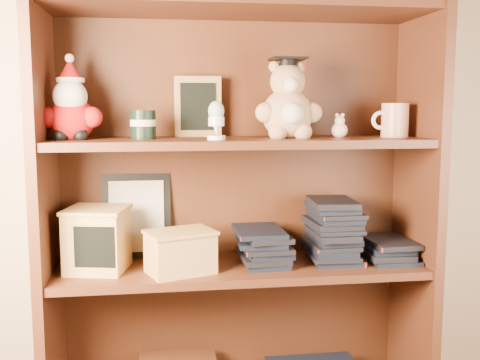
# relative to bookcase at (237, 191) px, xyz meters

# --- Properties ---
(bookcase) EXTENTS (1.20, 0.35, 1.60)m
(bookcase) POSITION_rel_bookcase_xyz_m (0.00, 0.00, 0.00)
(bookcase) COLOR #512817
(bookcase) RESTS_ON ground
(shelf_lower) EXTENTS (1.14, 0.33, 0.02)m
(shelf_lower) POSITION_rel_bookcase_xyz_m (0.00, -0.05, -0.24)
(shelf_lower) COLOR #512817
(shelf_lower) RESTS_ON ground
(shelf_upper) EXTENTS (1.14, 0.33, 0.02)m
(shelf_upper) POSITION_rel_bookcase_xyz_m (0.00, -0.05, 0.16)
(shelf_upper) COLOR #512817
(shelf_upper) RESTS_ON ground
(santa_plush) EXTENTS (0.18, 0.13, 0.26)m
(santa_plush) POSITION_rel_bookcase_xyz_m (-0.50, -0.06, 0.26)
(santa_plush) COLOR #A50F0F
(santa_plush) RESTS_ON shelf_upper
(teachers_tin) EXTENTS (0.08, 0.08, 0.09)m
(teachers_tin) POSITION_rel_bookcase_xyz_m (-0.29, -0.05, 0.21)
(teachers_tin) COLOR black
(teachers_tin) RESTS_ON shelf_upper
(chalkboard_plaque) EXTENTS (0.15, 0.08, 0.19)m
(chalkboard_plaque) POSITION_rel_bookcase_xyz_m (-0.12, 0.06, 0.26)
(chalkboard_plaque) COLOR #9E7547
(chalkboard_plaque) RESTS_ON shelf_upper
(egg_cup) EXTENTS (0.05, 0.05, 0.11)m
(egg_cup) POSITION_rel_bookcase_xyz_m (-0.08, -0.13, 0.23)
(egg_cup) COLOR white
(egg_cup) RESTS_ON shelf_upper
(grad_teddy_bear) EXTENTS (0.21, 0.18, 0.25)m
(grad_teddy_bear) POSITION_rel_bookcase_xyz_m (0.15, -0.06, 0.27)
(grad_teddy_bear) COLOR tan
(grad_teddy_bear) RESTS_ON shelf_upper
(pink_figurine) EXTENTS (0.05, 0.05, 0.08)m
(pink_figurine) POSITION_rel_bookcase_xyz_m (0.32, -0.05, 0.20)
(pink_figurine) COLOR beige
(pink_figurine) RESTS_ON shelf_upper
(teacher_mug) EXTENTS (0.12, 0.09, 0.11)m
(teacher_mug) POSITION_rel_bookcase_xyz_m (0.50, -0.05, 0.22)
(teacher_mug) COLOR silver
(teacher_mug) RESTS_ON shelf_upper
(certificate_frame) EXTENTS (0.22, 0.06, 0.28)m
(certificate_frame) POSITION_rel_bookcase_xyz_m (-0.32, 0.09, -0.09)
(certificate_frame) COLOR black
(certificate_frame) RESTS_ON shelf_lower
(treats_box) EXTENTS (0.21, 0.21, 0.19)m
(treats_box) POSITION_rel_bookcase_xyz_m (-0.44, -0.05, -0.13)
(treats_box) COLOR tan
(treats_box) RESTS_ON shelf_lower
(pencils_box) EXTENTS (0.23, 0.20, 0.13)m
(pencils_box) POSITION_rel_bookcase_xyz_m (-0.19, -0.12, -0.16)
(pencils_box) COLOR tan
(pencils_box) RESTS_ON shelf_lower
(book_stack_left) EXTENTS (0.14, 0.20, 0.11)m
(book_stack_left) POSITION_rel_bookcase_xyz_m (0.07, -0.05, -0.17)
(book_stack_left) COLOR black
(book_stack_left) RESTS_ON shelf_lower
(book_stack_mid) EXTENTS (0.14, 0.20, 0.19)m
(book_stack_mid) POSITION_rel_bookcase_xyz_m (0.31, -0.05, -0.13)
(book_stack_mid) COLOR black
(book_stack_mid) RESTS_ON shelf_lower
(book_stack_right) EXTENTS (0.14, 0.20, 0.06)m
(book_stack_right) POSITION_rel_bookcase_xyz_m (0.49, -0.05, -0.20)
(book_stack_right) COLOR black
(book_stack_right) RESTS_ON shelf_lower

